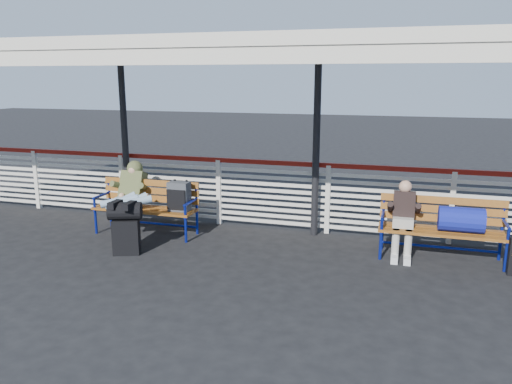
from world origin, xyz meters
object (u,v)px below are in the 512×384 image
(luggage_stack, at_px, (126,226))
(traveler_man, at_px, (128,198))
(bench_left, at_px, (159,200))
(bench_right, at_px, (452,221))
(companion_person, at_px, (403,218))

(luggage_stack, relative_size, traveler_man, 0.50)
(bench_left, bearing_deg, bench_right, 0.91)
(luggage_stack, distance_m, companion_person, 4.21)
(luggage_stack, relative_size, bench_right, 0.46)
(bench_left, distance_m, traveler_man, 0.52)
(luggage_stack, bearing_deg, traveler_man, 96.49)
(luggage_stack, relative_size, companion_person, 0.72)
(bench_right, distance_m, traveler_man, 5.11)
(traveler_man, bearing_deg, bench_right, 4.67)
(bench_right, bearing_deg, luggage_stack, -166.93)
(luggage_stack, distance_m, traveler_man, 0.81)
(luggage_stack, xyz_separation_m, bench_right, (4.75, 1.10, 0.16))
(bench_right, relative_size, traveler_man, 1.10)
(traveler_man, xyz_separation_m, companion_person, (4.40, 0.41, -0.11))
(traveler_man, bearing_deg, luggage_stack, -63.30)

